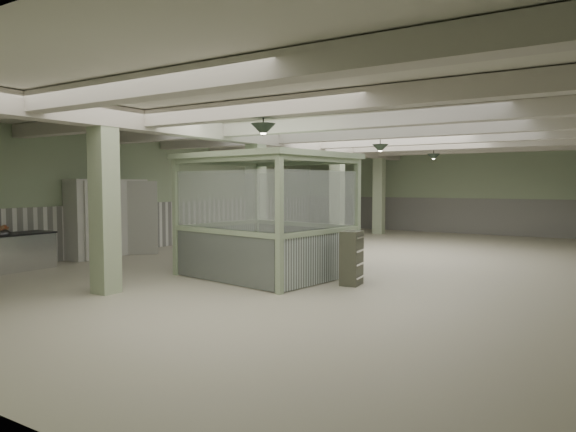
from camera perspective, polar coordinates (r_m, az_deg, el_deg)
The scene contains 24 objects.
floor at distance 13.86m, azimuth 7.37°, elevation -5.19°, with size 20.00×20.00×0.00m, color beige.
ceiling at distance 13.78m, azimuth 7.49°, elevation 9.78°, with size 14.00×20.00×0.02m, color silver.
wall_back at distance 23.18m, azimuth 17.68°, elevation 2.65°, with size 14.00×0.02×3.60m, color #93A685.
wall_left at distance 17.77m, azimuth -13.63°, elevation 2.49°, with size 0.02×20.00×3.60m, color #93A685.
wainscot_left at distance 17.80m, azimuth -13.52°, elevation -0.89°, with size 0.05×19.90×1.50m, color white.
wainscot_back at distance 23.19m, azimuth 17.61°, elevation 0.05°, with size 13.90×0.05×1.50m, color white.
girder at distance 14.96m, azimuth -1.38°, elevation 8.47°, with size 0.45×19.90×0.40m, color beige.
beam_a at distance 7.64m, azimuth -17.01°, elevation 13.36°, with size 13.90×0.35×0.32m, color beige.
beam_b at distance 9.46m, azimuth -5.32°, elevation 11.56°, with size 13.90×0.35×0.32m, color beige.
beam_c at distance 11.54m, azimuth 2.30°, elevation 10.12°, with size 13.90×0.35×0.32m, color beige.
beam_d at distance 13.76m, azimuth 7.49°, elevation 9.03°, with size 13.90×0.35×0.32m, color beige.
beam_e at distance 16.06m, azimuth 11.19°, elevation 8.20°, with size 13.90×0.35×0.32m, color beige.
beam_f at distance 18.42m, azimuth 13.95°, elevation 7.56°, with size 13.90×0.35×0.32m, color beige.
beam_g at distance 20.80m, azimuth 16.07°, elevation 7.06°, with size 13.90×0.35×0.32m, color beige.
column_a at distance 10.41m, azimuth -19.73°, elevation 1.70°, with size 0.42×0.42×3.60m, color #A9BB96.
column_b at distance 14.08m, azimuth -3.59°, elevation 2.33°, with size 0.42×0.42×3.60m, color #A9BB96.
column_c at distance 18.38m, azimuth 5.47°, elevation 2.61°, with size 0.42×0.42×3.60m, color #A9BB96.
column_d at distance 22.04m, azimuth 10.08°, elevation 2.72°, with size 0.42×0.42×3.60m, color #A9BB96.
pendant_front at distance 9.13m, azimuth -2.77°, elevation 9.53°, with size 0.44×0.44×0.22m, color #283529.
pendant_mid at distance 13.99m, azimuth 10.21°, elevation 7.39°, with size 0.44×0.44×0.22m, color #283529.
pendant_back at distance 18.73m, azimuth 15.87°, elevation 6.33°, with size 0.44×0.44×0.22m, color #283529.
walkin_cooler at distance 15.79m, azimuth -19.29°, elevation -0.11°, with size 1.15×2.49×2.29m.
guard_booth at distance 11.75m, azimuth -2.45°, elevation 2.39°, with size 3.87×3.43×2.79m.
filing_cabinet at distance 10.80m, azimuth 7.08°, elevation -4.65°, with size 0.36×0.52×1.13m, color #535547.
Camera 1 is at (5.64, -12.48, 2.10)m, focal length 32.00 mm.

